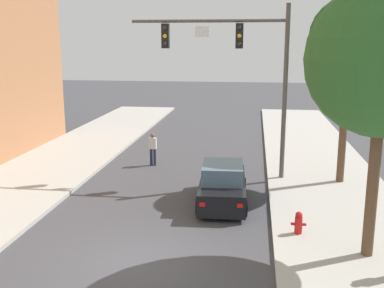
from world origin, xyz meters
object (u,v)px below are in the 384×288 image
pedestrian_crossing_road (153,148)px  traffic_signal_mast (241,59)px  car_lead_black (223,185)px  fire_hydrant (299,223)px  street_tree_nearest (384,60)px  street_tree_second (350,39)px

pedestrian_crossing_road → traffic_signal_mast: bearing=-22.2°
car_lead_black → fire_hydrant: size_ratio=5.98×
traffic_signal_mast → fire_hydrant: traffic_signal_mast is taller
car_lead_black → street_tree_nearest: size_ratio=0.57×
traffic_signal_mast → street_tree_second: (4.41, -0.27, 0.86)m
car_lead_black → street_tree_second: 7.97m
street_tree_nearest → pedestrian_crossing_road: bearing=131.8°
car_lead_black → pedestrian_crossing_road: size_ratio=2.63×
traffic_signal_mast → street_tree_nearest: 8.45m
street_tree_second → fire_hydrant: bearing=-111.1°
traffic_signal_mast → street_tree_nearest: size_ratio=0.99×
fire_hydrant → pedestrian_crossing_road: bearing=129.0°
car_lead_black → fire_hydrant: (2.61, -2.87, -0.22)m
fire_hydrant → street_tree_second: size_ratio=0.09×
traffic_signal_mast → car_lead_black: (-0.49, -3.35, -4.63)m
car_lead_black → pedestrian_crossing_road: pedestrian_crossing_road is taller
pedestrian_crossing_road → street_tree_nearest: 13.26m
car_lead_black → pedestrian_crossing_road: (-3.86, 5.12, 0.19)m
traffic_signal_mast → pedestrian_crossing_road: bearing=157.8°
traffic_signal_mast → street_tree_nearest: (3.93, -7.47, 0.27)m
fire_hydrant → street_tree_nearest: bearing=-34.8°
street_tree_nearest → car_lead_black: bearing=136.9°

